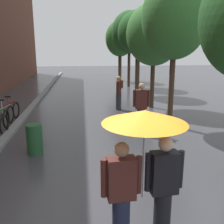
{
  "coord_description": "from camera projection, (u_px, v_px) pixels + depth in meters",
  "views": [
    {
      "loc": [
        -0.63,
        -3.6,
        2.92
      ],
      "look_at": [
        0.07,
        2.7,
        1.35
      ],
      "focal_mm": 41.61,
      "sensor_mm": 36.0,
      "label": 1
    }
  ],
  "objects": [
    {
      "name": "parked_bicycle_7",
      "position": [
        4.0,
        109.0,
        11.04
      ],
      "size": [
        1.15,
        0.82,
        0.96
      ],
      "color": "black",
      "rests_on": "ground"
    },
    {
      "name": "street_tree_4",
      "position": [
        129.0,
        32.0,
        19.27
      ],
      "size": [
        2.66,
        2.66,
        5.6
      ],
      "color": "#473323",
      "rests_on": "ground"
    },
    {
      "name": "street_tree_3",
      "position": [
        138.0,
        33.0,
        16.03
      ],
      "size": [
        2.56,
        2.56,
        5.19
      ],
      "color": "#473323",
      "rests_on": "ground"
    },
    {
      "name": "street_tree_5",
      "position": [
        120.0,
        39.0,
        22.89
      ],
      "size": [
        2.58,
        2.58,
        5.29
      ],
      "color": "#473323",
      "rests_on": "ground"
    },
    {
      "name": "couple_under_umbrella",
      "position": [
        144.0,
        157.0,
        3.64
      ],
      "size": [
        1.22,
        1.18,
        2.1
      ],
      "color": "#1E233D",
      "rests_on": "ground"
    },
    {
      "name": "kerb_strip",
      "position": [
        34.0,
        104.0,
        13.53
      ],
      "size": [
        0.3,
        36.0,
        0.12
      ],
      "primitive_type": "cube",
      "color": "slate",
      "rests_on": "ground"
    },
    {
      "name": "litter_bin",
      "position": [
        35.0,
        139.0,
        7.28
      ],
      "size": [
        0.44,
        0.44,
        0.85
      ],
      "primitive_type": "cylinder",
      "color": "#1E4C28",
      "rests_on": "ground"
    },
    {
      "name": "street_tree_2",
      "position": [
        154.0,
        34.0,
        12.25
      ],
      "size": [
        2.65,
        2.65,
        5.03
      ],
      "color": "#473323",
      "rests_on": "ground"
    },
    {
      "name": "street_tree_1",
      "position": [
        175.0,
        18.0,
        9.07
      ],
      "size": [
        2.36,
        2.36,
        5.44
      ],
      "color": "#473323",
      "rests_on": "ground"
    },
    {
      "name": "pedestrian_walking_midground",
      "position": [
        119.0,
        92.0,
        12.39
      ],
      "size": [
        0.35,
        0.59,
        1.63
      ],
      "color": "#2D2D33",
      "rests_on": "ground"
    },
    {
      "name": "pedestrian_walking_far",
      "position": [
        141.0,
        108.0,
        9.0
      ],
      "size": [
        0.59,
        0.27,
        1.76
      ],
      "color": "#1E233D",
      "rests_on": "ground"
    }
  ]
}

